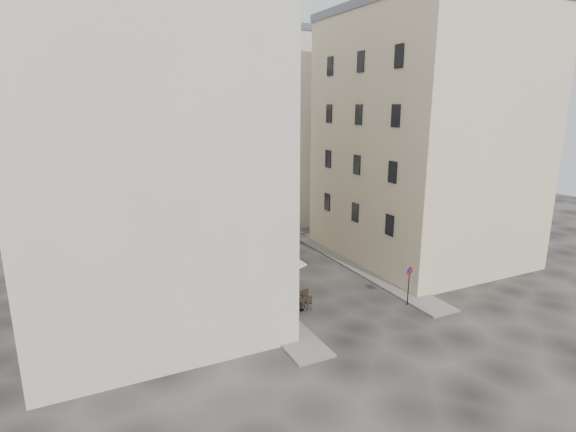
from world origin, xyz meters
TOP-DOWN VIEW (x-y plane):
  - ground at (0.00, 0.00)m, footprint 90.00×90.00m
  - sidewalk_left at (-4.50, 4.00)m, footprint 2.00×22.00m
  - sidewalk_right at (4.50, 3.00)m, footprint 2.00×18.00m
  - building_left at (-10.50, 3.00)m, footprint 12.20×16.20m
  - building_right at (10.50, 3.50)m, footprint 12.20×14.20m
  - building_back at (-1.00, 19.00)m, footprint 18.20×10.20m
  - cafe_storefront at (-4.32, 1.00)m, footprint 1.74×7.30m
  - stone_steps at (0.00, 12.57)m, footprint 9.00×3.15m
  - bollard_near at (-3.25, -1.00)m, footprint 0.12×0.12m
  - bollard_mid at (-3.25, 2.50)m, footprint 0.12×0.12m
  - bollard_far at (-3.25, 6.00)m, footprint 0.12×0.12m
  - no_parking_sign at (3.36, -3.93)m, footprint 0.56×0.16m
  - bistro_table_a at (-2.75, -1.83)m, footprint 1.23×0.58m
  - bistro_table_b at (-2.52, -0.88)m, footprint 1.28×0.60m
  - bistro_table_c at (-3.58, 1.06)m, footprint 1.18×0.55m
  - bistro_table_d at (-2.44, 3.54)m, footprint 1.15×0.54m
  - bistro_table_e at (-2.90, 4.56)m, footprint 1.42×0.66m
  - pedestrian at (-2.63, 2.08)m, footprint 0.69×0.62m

SIDE VIEW (x-z plane):
  - ground at x=0.00m, z-range 0.00..0.00m
  - sidewalk_left at x=-4.50m, z-range 0.00..0.12m
  - sidewalk_right at x=4.50m, z-range 0.00..0.12m
  - stone_steps at x=0.00m, z-range 0.00..0.80m
  - bistro_table_d at x=-2.44m, z-range 0.01..0.82m
  - bistro_table_c at x=-3.58m, z-range 0.01..0.84m
  - bistro_table_a at x=-2.75m, z-range 0.01..0.87m
  - bistro_table_b at x=-2.52m, z-range 0.01..0.91m
  - bistro_table_e at x=-2.90m, z-range 0.01..1.01m
  - bollard_near at x=-3.25m, z-range 0.04..1.02m
  - bollard_mid at x=-3.25m, z-range 0.04..1.02m
  - bollard_far at x=-3.25m, z-range 0.04..1.02m
  - pedestrian at x=-2.63m, z-range 0.00..1.59m
  - no_parking_sign at x=3.36m, z-range 0.52..2.99m
  - cafe_storefront at x=-4.32m, z-range 0.13..3.63m
  - building_right at x=10.50m, z-range 0.01..18.61m
  - building_back at x=-1.00m, z-range 0.01..18.61m
  - building_left at x=-10.50m, z-range 0.01..20.61m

